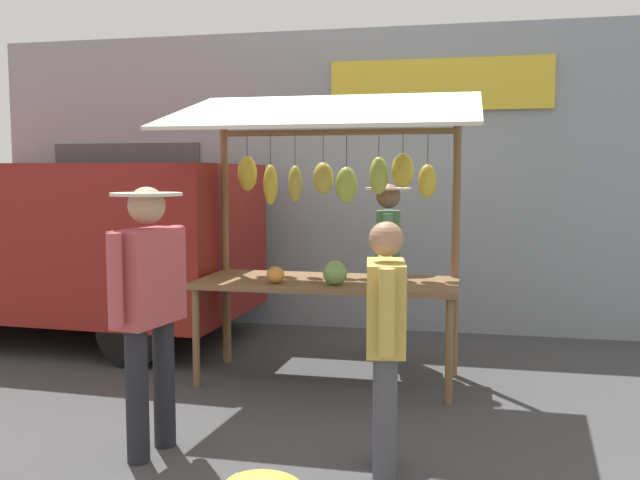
{
  "coord_description": "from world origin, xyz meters",
  "views": [
    {
      "loc": [
        -1.16,
        5.69,
        1.78
      ],
      "look_at": [
        0.0,
        0.3,
        1.25
      ],
      "focal_mm": 38.71,
      "sensor_mm": 36.0,
      "label": 1
    }
  ],
  "objects_px": {
    "market_stall": "(328,200)",
    "shopper_with_ponytail": "(149,297)",
    "vendor_with_sunhat": "(388,257)",
    "parked_van": "(33,235)",
    "shopper_in_grey_tee": "(385,332)"
  },
  "relations": [
    {
      "from": "market_stall",
      "to": "shopper_in_grey_tee",
      "type": "height_order",
      "value": "market_stall"
    },
    {
      "from": "vendor_with_sunhat",
      "to": "parked_van",
      "type": "distance_m",
      "value": 3.9
    },
    {
      "from": "vendor_with_sunhat",
      "to": "parked_van",
      "type": "height_order",
      "value": "parked_van"
    },
    {
      "from": "shopper_with_ponytail",
      "to": "market_stall",
      "type": "bearing_deg",
      "value": -12.75
    },
    {
      "from": "shopper_with_ponytail",
      "to": "parked_van",
      "type": "height_order",
      "value": "parked_van"
    },
    {
      "from": "vendor_with_sunhat",
      "to": "shopper_with_ponytail",
      "type": "bearing_deg",
      "value": -32.12
    },
    {
      "from": "vendor_with_sunhat",
      "to": "shopper_with_ponytail",
      "type": "distance_m",
      "value": 2.78
    },
    {
      "from": "market_stall",
      "to": "shopper_with_ponytail",
      "type": "height_order",
      "value": "market_stall"
    },
    {
      "from": "shopper_in_grey_tee",
      "to": "vendor_with_sunhat",
      "type": "bearing_deg",
      "value": -1.8
    },
    {
      "from": "market_stall",
      "to": "vendor_with_sunhat",
      "type": "xyz_separation_m",
      "value": [
        -0.44,
        -0.69,
        -0.56
      ]
    },
    {
      "from": "parked_van",
      "to": "vendor_with_sunhat",
      "type": "bearing_deg",
      "value": 179.33
    },
    {
      "from": "vendor_with_sunhat",
      "to": "shopper_in_grey_tee",
      "type": "height_order",
      "value": "vendor_with_sunhat"
    },
    {
      "from": "market_stall",
      "to": "shopper_with_ponytail",
      "type": "xyz_separation_m",
      "value": [
        0.78,
        1.81,
        -0.55
      ]
    },
    {
      "from": "shopper_in_grey_tee",
      "to": "parked_van",
      "type": "distance_m",
      "value": 4.96
    },
    {
      "from": "shopper_with_ponytail",
      "to": "shopper_in_grey_tee",
      "type": "height_order",
      "value": "shopper_with_ponytail"
    }
  ]
}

